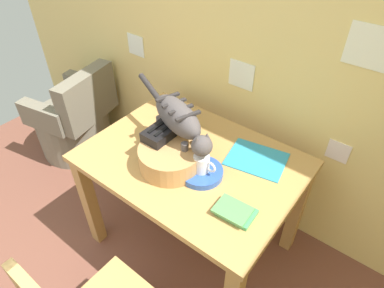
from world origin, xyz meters
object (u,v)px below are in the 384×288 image
at_px(saucer_bowl, 201,172).
at_px(wicker_basket, 171,157).
at_px(coffee_mug, 202,163).
at_px(cat, 179,120).
at_px(magazine, 257,159).
at_px(book_stack, 235,211).
at_px(toaster, 162,141).
at_px(dining_table, 192,172).
at_px(wicker_armchair, 76,123).

distance_m(saucer_bowl, wicker_basket, 0.17).
height_order(saucer_bowl, coffee_mug, coffee_mug).
relative_size(cat, coffee_mug, 5.25).
bearing_deg(magazine, book_stack, -85.45).
height_order(coffee_mug, toaster, toaster).
xyz_separation_m(coffee_mug, wicker_basket, (-0.17, -0.04, -0.02)).
distance_m(cat, saucer_bowl, 0.28).
distance_m(coffee_mug, toaster, 0.27).
relative_size(dining_table, saucer_bowl, 5.15).
bearing_deg(dining_table, saucer_bowl, -31.37).
bearing_deg(coffee_mug, wicker_basket, -166.19).
relative_size(dining_table, cat, 1.73).
height_order(magazine, toaster, toaster).
relative_size(saucer_bowl, wicker_basket, 0.67).
bearing_deg(dining_table, coffee_mug, -30.49).
distance_m(dining_table, cat, 0.32).
bearing_deg(coffee_mug, magazine, 59.20).
xyz_separation_m(dining_table, wicker_basket, (-0.05, -0.11, 0.16)).
xyz_separation_m(cat, book_stack, (0.46, -0.17, -0.20)).
relative_size(dining_table, coffee_mug, 9.10).
distance_m(wicker_basket, wicker_armchair, 1.45).
height_order(cat, wicker_armchair, cat).
bearing_deg(toaster, wicker_armchair, 169.42).
relative_size(magazine, toaster, 1.49).
relative_size(coffee_mug, book_stack, 0.69).
xyz_separation_m(coffee_mug, toaster, (-0.27, 0.00, 0.01)).
bearing_deg(toaster, dining_table, 22.50).
distance_m(dining_table, saucer_bowl, 0.17).
relative_size(magazine, wicker_basket, 0.91).
relative_size(cat, wicker_armchair, 0.84).
bearing_deg(magazine, wicker_basket, -147.09).
bearing_deg(saucer_bowl, wicker_basket, -165.88).
xyz_separation_m(cat, wicker_basket, (0.03, -0.11, -0.15)).
relative_size(cat, book_stack, 3.62).
distance_m(cat, wicker_basket, 0.19).
height_order(coffee_mug, magazine, coffee_mug).
bearing_deg(cat, saucer_bowl, 90.00).
bearing_deg(coffee_mug, saucer_bowl, 180.00).
distance_m(dining_table, coffee_mug, 0.22).
relative_size(wicker_basket, toaster, 1.64).
xyz_separation_m(wicker_basket, toaster, (-0.10, 0.05, 0.02)).
distance_m(coffee_mug, wicker_basket, 0.17).
distance_m(book_stack, toaster, 0.54).
bearing_deg(saucer_bowl, magazine, 58.59).
distance_m(coffee_mug, wicker_armchair, 1.61).
height_order(cat, magazine, cat).
relative_size(coffee_mug, wicker_armchair, 0.16).
bearing_deg(cat, wicker_armchair, -77.61).
height_order(cat, coffee_mug, cat).
bearing_deg(wicker_basket, wicker_armchair, 168.27).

